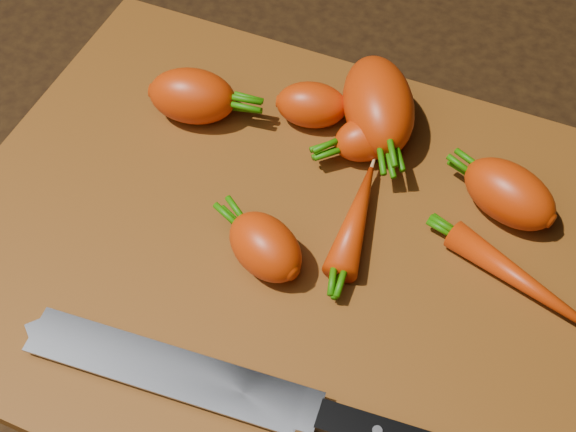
% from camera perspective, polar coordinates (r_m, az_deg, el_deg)
% --- Properties ---
extents(ground, '(2.00, 2.00, 0.01)m').
position_cam_1_polar(ground, '(0.61, -0.37, -2.63)').
color(ground, black).
extents(cutting_board, '(0.50, 0.40, 0.01)m').
position_cam_1_polar(cutting_board, '(0.60, -0.37, -2.05)').
color(cutting_board, '#66350D').
rests_on(cutting_board, ground).
extents(carrot_0, '(0.08, 0.06, 0.05)m').
position_cam_1_polar(carrot_0, '(0.67, -6.82, 8.46)').
color(carrot_0, red).
rests_on(carrot_0, cutting_board).
extents(carrot_1, '(0.07, 0.07, 0.04)m').
position_cam_1_polar(carrot_1, '(0.57, -1.62, -2.21)').
color(carrot_1, red).
rests_on(carrot_1, cutting_board).
extents(carrot_2, '(0.10, 0.11, 0.06)m').
position_cam_1_polar(carrot_2, '(0.65, 6.44, 7.87)').
color(carrot_2, red).
rests_on(carrot_2, cutting_board).
extents(carrot_3, '(0.07, 0.07, 0.04)m').
position_cam_1_polar(carrot_3, '(0.64, 5.86, 5.59)').
color(carrot_3, red).
rests_on(carrot_3, cutting_board).
extents(carrot_4, '(0.07, 0.05, 0.04)m').
position_cam_1_polar(carrot_4, '(0.66, 1.69, 7.90)').
color(carrot_4, red).
rests_on(carrot_4, cutting_board).
extents(carrot_5, '(0.09, 0.07, 0.04)m').
position_cam_1_polar(carrot_5, '(0.62, 15.47, 1.53)').
color(carrot_5, red).
rests_on(carrot_5, cutting_board).
extents(carrot_6, '(0.13, 0.06, 0.02)m').
position_cam_1_polar(carrot_6, '(0.59, 16.55, -4.61)').
color(carrot_6, red).
rests_on(carrot_6, cutting_board).
extents(carrot_7, '(0.04, 0.10, 0.03)m').
position_cam_1_polar(carrot_7, '(0.60, 4.87, -0.15)').
color(carrot_7, red).
rests_on(carrot_7, cutting_board).
extents(knife, '(0.31, 0.05, 0.02)m').
position_cam_1_polar(knife, '(0.54, -6.98, -11.31)').
color(knife, gray).
rests_on(knife, cutting_board).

